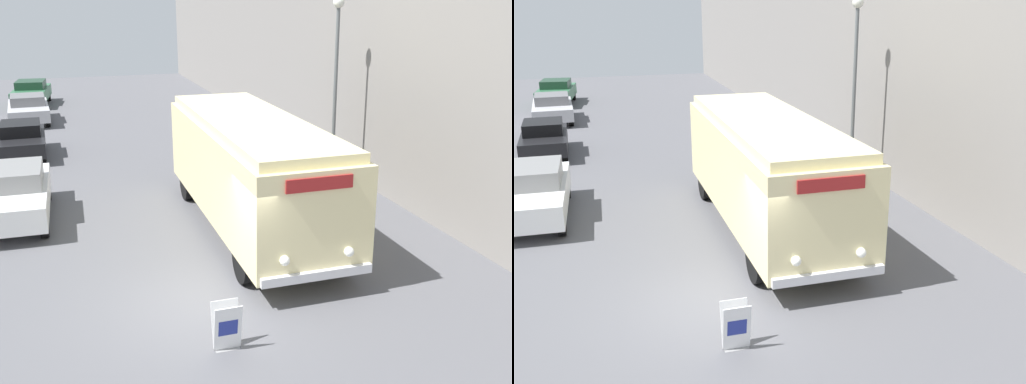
# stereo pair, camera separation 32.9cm
# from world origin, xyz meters

# --- Properties ---
(ground_plane) EXTENTS (80.00, 80.00, 0.00)m
(ground_plane) POSITION_xyz_m (0.00, 0.00, 0.00)
(ground_plane) COLOR #56565B
(building_wall_right) EXTENTS (0.30, 60.00, 6.89)m
(building_wall_right) POSITION_xyz_m (7.30, 10.00, 3.44)
(building_wall_right) COLOR gray
(building_wall_right) RESTS_ON ground_plane
(vintage_bus) EXTENTS (2.65, 9.17, 3.16)m
(vintage_bus) POSITION_xyz_m (2.14, 4.00, 1.81)
(vintage_bus) COLOR black
(vintage_bus) RESTS_ON ground_plane
(sign_board) EXTENTS (0.52, 0.35, 0.93)m
(sign_board) POSITION_xyz_m (-0.14, -1.64, 0.45)
(sign_board) COLOR gray
(sign_board) RESTS_ON ground_plane
(streetlamp) EXTENTS (0.36, 0.36, 6.24)m
(streetlamp) POSITION_xyz_m (5.96, 6.87, 4.06)
(streetlamp) COLOR #595E60
(streetlamp) RESTS_ON ground_plane
(parked_car_near) EXTENTS (1.84, 4.71, 1.57)m
(parked_car_near) POSITION_xyz_m (-4.11, 6.84, 0.81)
(parked_car_near) COLOR black
(parked_car_near) RESTS_ON ground_plane
(parked_car_mid) EXTENTS (1.86, 4.11, 1.40)m
(parked_car_mid) POSITION_xyz_m (-4.29, 14.55, 0.72)
(parked_car_mid) COLOR black
(parked_car_mid) RESTS_ON ground_plane
(parked_car_far) EXTENTS (2.14, 4.50, 1.41)m
(parked_car_far) POSITION_xyz_m (-4.25, 21.80, 0.73)
(parked_car_far) COLOR black
(parked_car_far) RESTS_ON ground_plane
(parked_car_distant) EXTENTS (2.29, 4.45, 1.45)m
(parked_car_distant) POSITION_xyz_m (-4.25, 27.34, 0.77)
(parked_car_distant) COLOR black
(parked_car_distant) RESTS_ON ground_plane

